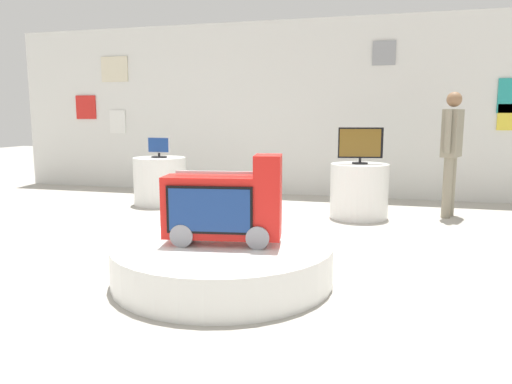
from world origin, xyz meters
name	(u,v)px	position (x,y,z in m)	size (l,w,h in m)	color
ground_plane	(217,262)	(0.00, 0.00, 0.00)	(30.00, 30.00, 0.00)	#B2ADA3
back_wall_display	(298,109)	(0.00, 4.20, 1.50)	(10.89, 0.13, 2.99)	silver
main_display_pedestal	(223,262)	(0.23, -0.48, 0.16)	(1.83, 1.83, 0.32)	white
novelty_firetruck_tv	(225,208)	(0.25, -0.49, 0.62)	(1.00, 0.47, 0.74)	gray
display_pedestal_left_rear	(359,191)	(1.18, 2.45, 0.37)	(0.78, 0.78, 0.73)	white
tv_on_left_rear	(360,144)	(1.18, 2.44, 1.00)	(0.59, 0.21, 0.49)	black
display_pedestal_center_rear	(160,181)	(-1.90, 2.68, 0.37)	(0.81, 0.81, 0.73)	white
tv_on_center_rear	(159,148)	(-1.90, 2.67, 0.89)	(0.37, 0.24, 0.32)	black
shopper_browsing_near_truck	(452,145)	(2.36, 2.82, 0.99)	(0.32, 0.53, 1.69)	gray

